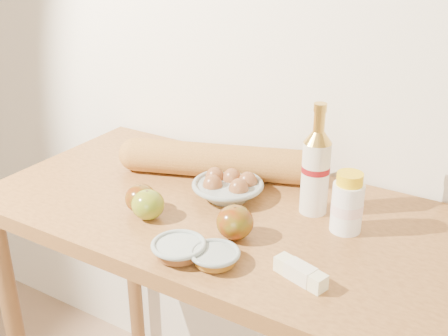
{
  "coord_description": "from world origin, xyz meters",
  "views": [
    {
      "loc": [
        0.59,
        0.18,
        1.54
      ],
      "look_at": [
        0.0,
        1.15,
        1.02
      ],
      "focal_mm": 45.0,
      "sensor_mm": 36.0,
      "label": 1
    }
  ],
  "objects": [
    {
      "name": "back_wall",
      "position": [
        0.0,
        1.51,
        1.3
      ],
      "size": [
        3.5,
        0.02,
        2.6
      ],
      "primitive_type": "cube",
      "color": "white",
      "rests_on": "ground"
    },
    {
      "name": "table",
      "position": [
        0.0,
        1.18,
        0.78
      ],
      "size": [
        1.2,
        0.6,
        0.9
      ],
      "color": "#A66E35",
      "rests_on": "ground"
    },
    {
      "name": "bourbon_bottle",
      "position": [
        0.17,
        1.27,
        1.01
      ],
      "size": [
        0.07,
        0.07,
        0.26
      ],
      "rotation": [
        0.0,
        0.0,
        0.01
      ],
      "color": "beige",
      "rests_on": "table"
    },
    {
      "name": "cream_bottle",
      "position": [
        0.26,
        1.23,
        0.96
      ],
      "size": [
        0.08,
        0.08,
        0.14
      ],
      "rotation": [
        0.0,
        0.0,
        -0.18
      ],
      "color": "white",
      "rests_on": "table"
    },
    {
      "name": "egg_bowl",
      "position": [
        -0.04,
        1.24,
        0.93
      ],
      "size": [
        0.21,
        0.21,
        0.06
      ],
      "rotation": [
        0.0,
        0.0,
        0.22
      ],
      "color": "gray",
      "rests_on": "table"
    },
    {
      "name": "baguette",
      "position": [
        -0.12,
        1.32,
        0.95
      ],
      "size": [
        0.54,
        0.27,
        0.09
      ],
      "rotation": [
        0.0,
        0.0,
        0.35
      ],
      "color": "#C1853B",
      "rests_on": "table"
    },
    {
      "name": "apple_yellowgreen",
      "position": [
        -0.14,
        1.05,
        0.93
      ],
      "size": [
        0.09,
        0.09,
        0.07
      ],
      "rotation": [
        0.0,
        0.0,
        0.17
      ],
      "color": "olive",
      "rests_on": "table"
    },
    {
      "name": "apple_redgreen_front",
      "position": [
        -0.18,
        1.07,
        0.93
      ],
      "size": [
        0.09,
        0.09,
        0.07
      ],
      "rotation": [
        0.0,
        0.0,
        0.22
      ],
      "color": "maroon",
      "rests_on": "table"
    },
    {
      "name": "apple_redgreen_right",
      "position": [
        0.07,
        1.08,
        0.94
      ],
      "size": [
        0.1,
        0.1,
        0.07
      ],
      "rotation": [
        0.0,
        0.0,
        -0.21
      ],
      "color": "#890807",
      "rests_on": "table"
    },
    {
      "name": "sugar_bowl",
      "position": [
        0.01,
        0.96,
        0.92
      ],
      "size": [
        0.14,
        0.14,
        0.03
      ],
      "rotation": [
        0.0,
        0.0,
        -0.24
      ],
      "color": "#8E9B95",
      "rests_on": "table"
    },
    {
      "name": "syrup_bowl",
      "position": [
        0.09,
        0.97,
        0.92
      ],
      "size": [
        0.13,
        0.13,
        0.03
      ],
      "rotation": [
        0.0,
        0.0,
        -0.4
      ],
      "color": "gray",
      "rests_on": "table"
    },
    {
      "name": "butter_stick",
      "position": [
        0.26,
        1.01,
        0.92
      ],
      "size": [
        0.12,
        0.06,
        0.03
      ],
      "rotation": [
        0.0,
        0.0,
        -0.29
      ],
      "color": "beige",
      "rests_on": "table"
    }
  ]
}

